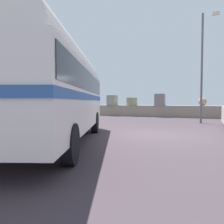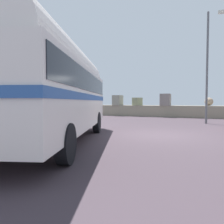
% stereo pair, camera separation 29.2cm
% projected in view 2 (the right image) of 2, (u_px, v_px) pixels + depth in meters
% --- Properties ---
extents(ground, '(32.00, 26.00, 0.02)m').
position_uv_depth(ground, '(158.00, 135.00, 9.52)').
color(ground, '#3C3138').
extents(breakwater, '(31.36, 2.10, 2.44)m').
position_uv_depth(breakwater, '(190.00, 110.00, 20.05)').
color(breakwater, gray).
rests_on(breakwater, ground).
extents(vintage_coach, '(5.28, 8.87, 3.70)m').
position_uv_depth(vintage_coach, '(55.00, 85.00, 7.59)').
color(vintage_coach, black).
rests_on(vintage_coach, ground).
extents(lamp_post, '(1.08, 0.30, 7.28)m').
position_uv_depth(lamp_post, '(209.00, 62.00, 14.17)').
color(lamp_post, '#5B5B60').
rests_on(lamp_post, ground).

